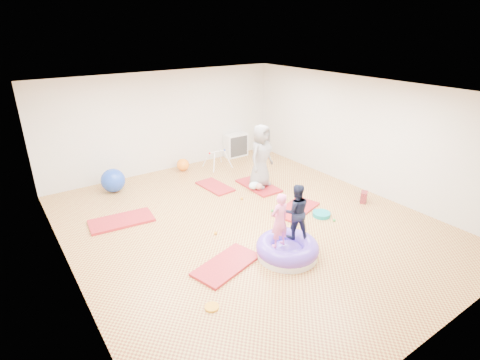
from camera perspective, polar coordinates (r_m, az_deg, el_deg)
room at (r=7.52m, az=1.31°, el=2.79°), size 7.01×8.01×2.81m
gym_mat_front_left at (r=6.78m, az=-2.07°, el=-12.78°), size 1.37×0.94×0.05m
gym_mat_mid_left at (r=8.52m, az=-17.61°, el=-5.93°), size 1.39×0.80×0.06m
gym_mat_center_back at (r=9.81m, az=-3.83°, el=-0.99°), size 0.62×1.12×0.05m
gym_mat_right at (r=8.71m, az=8.57°, el=-4.41°), size 1.31×0.92×0.05m
gym_mat_rear_right at (r=9.84m, az=2.83°, el=-0.88°), size 0.65×1.28×0.05m
inflatable_cushion at (r=7.03m, az=7.21°, el=-10.40°), size 1.16×1.16×0.36m
child_pink at (r=6.56m, az=6.03°, el=-5.77°), size 0.39×0.26×1.03m
child_navy at (r=6.85m, az=8.51°, el=-4.41°), size 0.65×0.60×1.06m
adult_caregiver at (r=9.49m, az=3.21°, el=3.66°), size 0.92×0.75×1.63m
infant at (r=9.53m, az=2.45°, el=-0.81°), size 0.36×0.36×0.21m
ball_pit_balls at (r=8.45m, az=5.64°, el=-5.11°), size 2.46×2.10×0.07m
exercise_ball_blue at (r=9.98m, az=-18.78°, el=-0.07°), size 0.60×0.60×0.60m
exercise_ball_orange at (r=10.98m, az=-8.69°, el=2.32°), size 0.36×0.36×0.36m
infant_play_gym at (r=11.01m, az=-3.48°, el=3.55°), size 0.69×0.65×0.53m
cube_shelf at (r=12.02m, az=-0.63°, el=5.34°), size 0.74×0.36×0.74m
balance_disc at (r=8.55m, az=12.31°, el=-5.12°), size 0.39×0.39×0.09m
backpack at (r=9.42m, az=18.33°, el=-2.48°), size 0.27×0.25×0.27m
yellow_toy at (r=5.97m, az=-4.32°, el=-18.74°), size 0.22×0.22×0.03m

